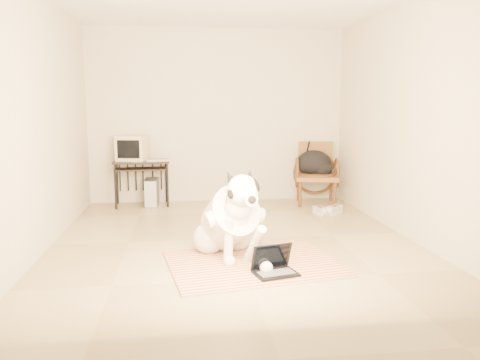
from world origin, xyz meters
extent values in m
plane|color=tan|center=(0.00, 0.00, 0.00)|extent=(4.50, 4.50, 0.00)
plane|color=beige|center=(0.00, 2.25, 1.35)|extent=(4.50, 0.00, 4.50)
plane|color=beige|center=(0.00, -2.25, 1.35)|extent=(4.50, 0.00, 4.50)
plane|color=beige|center=(-2.00, 0.00, 1.35)|extent=(0.00, 4.50, 4.50)
plane|color=beige|center=(2.00, 0.00, 1.35)|extent=(0.00, 4.50, 4.50)
cube|color=#B93A14|center=(0.17, -1.40, 0.01)|extent=(1.59, 0.49, 0.02)
cube|color=#497B36|center=(0.13, -1.16, 0.01)|extent=(1.59, 0.49, 0.02)
cube|color=#63427A|center=(0.09, -0.92, 0.01)|extent=(1.59, 0.49, 0.02)
cube|color=#F5BE56|center=(0.05, -0.69, 0.01)|extent=(1.59, 0.49, 0.02)
cube|color=tan|center=(0.02, -0.45, 0.01)|extent=(1.59, 0.49, 0.02)
sphere|color=silver|center=(-0.31, -0.53, 0.16)|extent=(0.33, 0.33, 0.33)
sphere|color=silver|center=(0.00, -0.45, 0.16)|extent=(0.33, 0.33, 0.33)
ellipsoid|color=silver|center=(-0.15, -0.50, 0.19)|extent=(0.40, 0.36, 0.33)
ellipsoid|color=silver|center=(-0.10, -0.69, 0.41)|extent=(0.58, 0.82, 0.70)
cylinder|color=silver|center=(-0.10, -0.68, 0.41)|extent=(0.63, 0.73, 0.64)
sphere|color=silver|center=(-0.04, -0.89, 0.56)|extent=(0.27, 0.27, 0.27)
sphere|color=silver|center=(-0.02, -0.99, 0.73)|extent=(0.30, 0.30, 0.30)
ellipsoid|color=black|center=(0.03, -0.98, 0.75)|extent=(0.23, 0.26, 0.22)
cylinder|color=silver|center=(0.02, -1.11, 0.69)|extent=(0.16, 0.18, 0.12)
sphere|color=black|center=(0.04, -1.20, 0.69)|extent=(0.07, 0.07, 0.07)
cone|color=black|center=(-0.13, -0.95, 0.85)|extent=(0.16, 0.16, 0.19)
cone|color=black|center=(0.06, -0.90, 0.85)|extent=(0.15, 0.18, 0.19)
torus|color=silver|center=(-0.04, -0.91, 0.62)|extent=(0.29, 0.20, 0.24)
cylinder|color=silver|center=(-0.14, -0.93, 0.24)|extent=(0.12, 0.15, 0.45)
cylinder|color=silver|center=(0.09, -1.00, 0.21)|extent=(0.19, 0.41, 0.46)
sphere|color=silver|center=(-0.13, -0.95, 0.05)|extent=(0.11, 0.11, 0.11)
sphere|color=silver|center=(0.17, -1.19, 0.06)|extent=(0.12, 0.12, 0.12)
cone|color=black|center=(-0.25, -0.23, 0.05)|extent=(0.32, 0.42, 0.11)
cube|color=black|center=(0.24, -1.27, 0.03)|extent=(0.43, 0.35, 0.02)
cube|color=#4B4A4D|center=(0.25, -1.28, 0.04)|extent=(0.35, 0.23, 0.00)
cube|color=black|center=(0.22, -1.18, 0.16)|extent=(0.38, 0.18, 0.24)
cube|color=black|center=(0.22, -1.19, 0.16)|extent=(0.34, 0.15, 0.21)
cube|color=black|center=(-1.18, 1.99, 0.68)|extent=(0.86, 0.52, 0.03)
cube|color=black|center=(-1.18, 1.94, 0.57)|extent=(0.76, 0.42, 0.02)
cylinder|color=black|center=(-1.54, 1.77, 0.33)|extent=(0.03, 0.03, 0.66)
cylinder|color=black|center=(-1.57, 2.16, 0.33)|extent=(0.03, 0.03, 0.66)
cylinder|color=black|center=(-0.79, 1.82, 0.33)|extent=(0.03, 0.03, 0.66)
cylinder|color=black|center=(-0.82, 2.21, 0.33)|extent=(0.03, 0.03, 0.66)
cube|color=#BCB293|center=(-1.30, 2.02, 0.88)|extent=(0.50, 0.48, 0.38)
cube|color=black|center=(-1.34, 1.82, 0.88)|extent=(0.33, 0.09, 0.27)
cube|color=#BCB293|center=(-0.91, 1.89, 0.70)|extent=(0.38, 0.17, 0.02)
cube|color=#4B4A4D|center=(-1.03, 2.00, 0.20)|extent=(0.20, 0.44, 0.41)
cube|color=#B2B1B6|center=(-1.04, 1.78, 0.20)|extent=(0.17, 0.02, 0.39)
cube|color=brown|center=(1.49, 1.76, 0.42)|extent=(0.73, 0.72, 0.06)
cylinder|color=#391F0F|center=(1.49, 1.76, 0.46)|extent=(0.58, 0.58, 0.04)
cube|color=brown|center=(1.55, 2.04, 0.71)|extent=(0.54, 0.15, 0.48)
cylinder|color=#391F0F|center=(1.19, 1.56, 0.19)|extent=(0.05, 0.05, 0.39)
cylinder|color=#391F0F|center=(1.29, 2.07, 0.19)|extent=(0.05, 0.05, 0.39)
cylinder|color=#391F0F|center=(1.69, 1.46, 0.19)|extent=(0.05, 0.05, 0.39)
cylinder|color=#391F0F|center=(1.80, 1.97, 0.19)|extent=(0.05, 0.05, 0.39)
ellipsoid|color=black|center=(1.46, 1.84, 0.64)|extent=(0.54, 0.44, 0.40)
ellipsoid|color=black|center=(1.58, 1.75, 0.56)|extent=(0.33, 0.27, 0.23)
cube|color=silver|center=(1.36, 1.10, 0.01)|extent=(0.16, 0.28, 0.02)
cube|color=#95959A|center=(1.36, 1.10, 0.05)|extent=(0.15, 0.27, 0.08)
cube|color=maroon|center=(1.36, 1.10, 0.08)|extent=(0.07, 0.14, 0.02)
cube|color=silver|center=(1.56, 1.10, 0.01)|extent=(0.31, 0.29, 0.03)
cube|color=#95959A|center=(1.56, 1.10, 0.06)|extent=(0.30, 0.28, 0.10)
cube|color=maroon|center=(1.56, 1.10, 0.10)|extent=(0.15, 0.14, 0.02)
camera|label=1|loc=(-0.56, -5.17, 1.49)|focal=35.00mm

